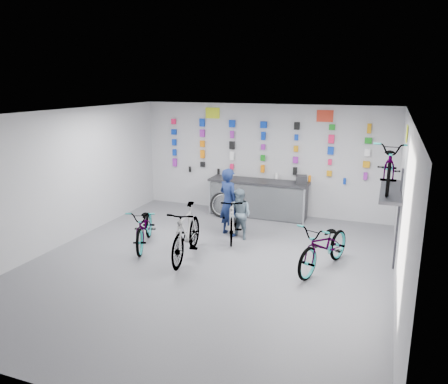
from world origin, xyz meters
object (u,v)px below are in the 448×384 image
at_px(bike_left, 145,227).
at_px(bike_service, 232,217).
at_px(bike_center, 186,233).
at_px(clerk, 229,202).
at_px(counter, 258,199).
at_px(bike_right, 325,246).
at_px(customer, 240,214).

relative_size(bike_left, bike_service, 1.02).
relative_size(bike_center, clerk, 1.16).
bearing_deg(clerk, bike_center, 109.75).
distance_m(counter, bike_right, 3.63).
xyz_separation_m(counter, bike_center, (-0.54, -3.35, 0.08)).
distance_m(bike_left, customer, 2.18).
relative_size(counter, bike_left, 1.54).
relative_size(clerk, customer, 1.37).
height_order(bike_center, bike_service, bike_center).
bearing_deg(bike_right, bike_service, 175.22).
xyz_separation_m(bike_left, bike_center, (1.16, -0.30, 0.10)).
bearing_deg(bike_service, counter, 69.65).
distance_m(counter, bike_service, 1.89).
bearing_deg(bike_service, bike_right, -42.19).
bearing_deg(customer, bike_center, -93.36).
relative_size(bike_service, customer, 1.45).
xyz_separation_m(counter, bike_right, (2.20, -2.89, 0.01)).
relative_size(bike_right, customer, 1.59).
bearing_deg(clerk, bike_service, 157.43).
relative_size(bike_left, clerk, 1.08).
relative_size(counter, bike_right, 1.44).
xyz_separation_m(bike_right, bike_service, (-2.27, 1.01, 0.02)).
bearing_deg(bike_left, counter, 39.53).
relative_size(bike_center, customer, 1.59).
xyz_separation_m(counter, clerk, (-0.23, -1.67, 0.32)).
height_order(counter, bike_center, bike_center).
relative_size(bike_left, bike_right, 0.93).
xyz_separation_m(counter, bike_service, (-0.07, -1.89, 0.03)).
bearing_deg(clerk, counter, -67.88).
relative_size(counter, bike_center, 1.44).
bearing_deg(bike_left, bike_service, 14.18).
bearing_deg(clerk, bike_right, -176.60).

